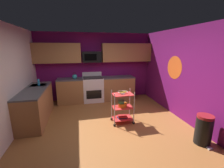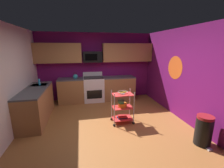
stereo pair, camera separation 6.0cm
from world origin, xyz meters
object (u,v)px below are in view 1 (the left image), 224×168
at_px(oven_range, 93,89).
at_px(kettle, 75,77).
at_px(rolling_cart, 123,107).
at_px(mixing_bowl_large, 123,105).
at_px(dish_soap_bottle, 39,82).
at_px(trash_can, 204,130).
at_px(mixing_bowl_small, 121,102).
at_px(book_stack, 122,117).
at_px(microwave, 92,57).
at_px(fruit_bowl, 123,92).

relative_size(oven_range, kettle, 4.17).
bearing_deg(kettle, rolling_cart, -56.71).
distance_m(mixing_bowl_large, dish_soap_bottle, 2.64).
height_order(mixing_bowl_large, dish_soap_bottle, dish_soap_bottle).
height_order(mixing_bowl_large, trash_can, trash_can).
relative_size(rolling_cart, mixing_bowl_small, 5.03).
distance_m(mixing_bowl_large, kettle, 2.38).
xyz_separation_m(mixing_bowl_large, dish_soap_bottle, (-2.33, 1.12, 0.50)).
bearing_deg(dish_soap_bottle, oven_range, 25.78).
bearing_deg(dish_soap_bottle, rolling_cart, -25.65).
bearing_deg(oven_range, book_stack, -72.50).
height_order(rolling_cart, book_stack, rolling_cart).
height_order(mixing_bowl_small, kettle, kettle).
height_order(microwave, trash_can, microwave).
bearing_deg(dish_soap_bottle, microwave, 28.54).
xyz_separation_m(mixing_bowl_small, trash_can, (1.48, -1.30, -0.29)).
height_order(book_stack, kettle, kettle).
xyz_separation_m(microwave, mixing_bowl_large, (0.62, -2.06, -1.18)).
relative_size(oven_range, mixing_bowl_small, 6.04).
bearing_deg(mixing_bowl_large, rolling_cart, -0.00).
bearing_deg(fruit_bowl, trash_can, -42.18).
bearing_deg(kettle, book_stack, -56.71).
xyz_separation_m(mixing_bowl_small, kettle, (-1.24, 1.95, 0.38)).
bearing_deg(oven_range, rolling_cart, -72.50).
bearing_deg(mixing_bowl_small, mixing_bowl_large, 4.43).
relative_size(microwave, trash_can, 1.06).
xyz_separation_m(mixing_bowl_large, trash_can, (1.44, -1.30, -0.19)).
height_order(book_stack, trash_can, trash_can).
bearing_deg(oven_range, kettle, -179.67).
relative_size(oven_range, mixing_bowl_large, 4.37).
distance_m(dish_soap_bottle, trash_can, 4.54).
bearing_deg(mixing_bowl_large, dish_soap_bottle, 154.35).
height_order(microwave, book_stack, microwave).
relative_size(oven_range, fruit_bowl, 4.04).
relative_size(mixing_bowl_large, book_stack, 0.94).
bearing_deg(dish_soap_bottle, mixing_bowl_large, -25.65).
height_order(mixing_bowl_small, trash_can, trash_can).
xyz_separation_m(fruit_bowl, mixing_bowl_large, (-0.00, 0.00, -0.36)).
height_order(fruit_bowl, dish_soap_bottle, dish_soap_bottle).
bearing_deg(mixing_bowl_small, dish_soap_bottle, 153.91).
height_order(mixing_bowl_large, book_stack, mixing_bowl_large).
height_order(microwave, rolling_cart, microwave).
distance_m(fruit_bowl, book_stack, 0.71).
relative_size(rolling_cart, trash_can, 1.39).
distance_m(oven_range, mixing_bowl_small, 2.04).
distance_m(mixing_bowl_large, trash_can, 1.95).
distance_m(rolling_cart, fruit_bowl, 0.42).
relative_size(fruit_bowl, trash_can, 0.41).
distance_m(rolling_cart, book_stack, 0.29).
xyz_separation_m(microwave, rolling_cart, (0.62, -2.06, -1.25)).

